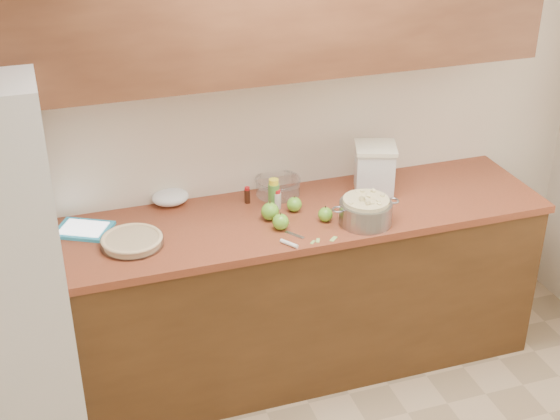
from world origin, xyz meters
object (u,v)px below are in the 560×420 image
object	(u,v)px
pie	(132,241)
flour_canister	(375,168)
colander	(366,211)
tablet	(84,229)

from	to	relation	value
pie	flour_canister	world-z (taller)	flour_canister
colander	flour_canister	world-z (taller)	flour_canister
pie	tablet	xyz separation A→B (m)	(-0.20, 0.21, -0.02)
colander	pie	bearing A→B (deg)	172.99
flour_canister	tablet	xyz separation A→B (m)	(-1.49, 0.04, -0.12)
colander	flour_canister	xyz separation A→B (m)	(0.18, 0.31, 0.07)
pie	colander	bearing A→B (deg)	-7.01
colander	flour_canister	distance (m)	0.36
pie	tablet	world-z (taller)	pie
flour_canister	pie	bearing A→B (deg)	-172.50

